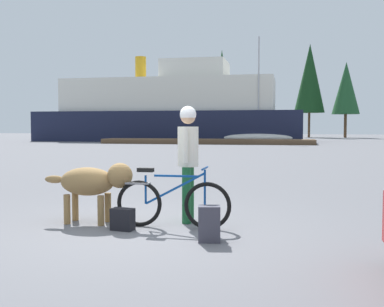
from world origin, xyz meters
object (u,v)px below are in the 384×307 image
(ferry_boat, at_px, (172,111))
(sailboat_moored, at_px, (258,137))
(backpack, at_px, (209,224))
(dog, at_px, (94,182))
(bicycle, at_px, (172,202))
(handbag_pannier, at_px, (123,219))
(person_cyclist, at_px, (188,152))

(ferry_boat, distance_m, sailboat_moored, 9.95)
(backpack, bearing_deg, ferry_boat, 104.68)
(dog, distance_m, backpack, 2.11)
(backpack, xyz_separation_m, sailboat_moored, (-1.53, 36.04, 0.28))
(ferry_boat, relative_size, sailboat_moored, 2.75)
(bicycle, relative_size, handbag_pannier, 5.35)
(bicycle, xyz_separation_m, person_cyclist, (0.14, 0.46, 0.72))
(backpack, relative_size, handbag_pannier, 1.45)
(dog, bearing_deg, person_cyclist, 14.69)
(person_cyclist, relative_size, ferry_boat, 0.07)
(handbag_pannier, bearing_deg, sailboat_moored, 90.33)
(person_cyclist, xyz_separation_m, ferry_boat, (-9.90, 38.62, 1.87))
(handbag_pannier, bearing_deg, person_cyclist, 43.03)
(backpack, bearing_deg, bicycle, 133.93)
(handbag_pannier, distance_m, sailboat_moored, 35.63)
(dog, height_order, backpack, dog)
(sailboat_moored, bearing_deg, ferry_boat, 157.25)
(handbag_pannier, relative_size, ferry_boat, 0.01)
(person_cyclist, distance_m, handbag_pannier, 1.44)
(handbag_pannier, bearing_deg, backpack, -17.07)
(bicycle, height_order, dog, dog)
(handbag_pannier, relative_size, sailboat_moored, 0.03)
(bicycle, bearing_deg, dog, 175.80)
(person_cyclist, bearing_deg, dog, -165.31)
(bicycle, relative_size, person_cyclist, 0.96)
(backpack, xyz_separation_m, ferry_boat, (-10.42, 39.77, 2.73))
(backpack, xyz_separation_m, handbag_pannier, (-1.32, 0.41, -0.07))
(person_cyclist, bearing_deg, handbag_pannier, -136.97)
(bicycle, bearing_deg, handbag_pannier, -156.36)
(bicycle, distance_m, handbag_pannier, 0.75)
(dog, height_order, ferry_boat, ferry_boat)
(sailboat_moored, bearing_deg, bicycle, -88.61)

